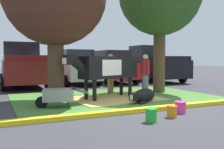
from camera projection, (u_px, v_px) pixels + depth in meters
The scene contains 16 objects.
ground_plane at pixel (151, 108), 7.68m from camera, with size 80.00×80.00×0.00m, color #38383D.
grass_island at pixel (117, 97), 9.85m from camera, with size 7.58×5.18×0.02m, color #477A33.
curb_yellow at pixel (159, 108), 7.38m from camera, with size 8.78×0.24×0.12m, color yellow.
hay_bedding at pixel (115, 99), 9.41m from camera, with size 3.20×2.40×0.04m, color tan.
cow_holstein at pixel (107, 68), 9.38m from camera, with size 3.06×1.31×1.62m.
calf_lying at pixel (144, 96), 8.67m from camera, with size 1.31×0.90×0.48m.
person_handler at pixel (145, 74), 10.15m from camera, with size 0.34×0.53×1.68m.
person_visitor_near at pixel (110, 72), 11.03m from camera, with size 0.53×0.34×1.70m.
wheelbarrow at pixel (58, 95), 7.72m from camera, with size 1.62×0.88×0.63m.
bucket_green at pixel (151, 115), 5.98m from camera, with size 0.29×0.29×0.33m.
bucket_orange at pixel (172, 111), 6.48m from camera, with size 0.27×0.27×0.30m.
bucket_pink at pixel (180, 107), 7.00m from camera, with size 0.33×0.33×0.32m.
pickup_truck_maroon at pixel (22, 66), 13.82m from camera, with size 2.28×5.43×2.42m.
sedan_silver at pixel (75, 68), 15.11m from camera, with size 2.07×4.43×2.02m.
sedan_red at pixel (112, 67), 16.09m from camera, with size 2.07×4.43×2.02m.
pickup_truck_black at pixel (153, 65), 17.27m from camera, with size 2.28×5.43×2.42m.
Camera 1 is at (-4.31, -6.38, 1.47)m, focal length 40.97 mm.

